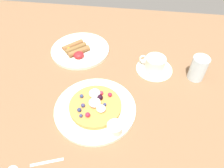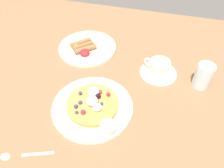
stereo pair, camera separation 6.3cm
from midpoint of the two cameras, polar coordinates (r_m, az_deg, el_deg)
The scene contains 10 objects.
ground_plane at distance 77.20cm, azimuth -0.53°, elevation -4.05°, with size 196.40×133.58×3.00cm, color brown.
pancake_plate at distance 72.28cm, azimuth -2.83°, elevation -6.33°, with size 27.55×27.55×1.24cm, color white.
pancake_with_berries at distance 70.99cm, azimuth -2.74°, elevation -5.33°, with size 17.55×17.55×3.94cm.
syrup_ramekin at distance 64.98cm, azimuth 1.73°, elevation -11.93°, with size 4.89×4.89×3.19cm.
breakfast_plate at distance 96.09cm, azimuth -4.79°, elevation 9.71°, with size 25.52×25.52×1.23cm, color white.
fried_breakfast at distance 93.87cm, azimuth -6.21°, elevation 9.83°, with size 13.52×12.58×2.58cm.
coffee_saucer at distance 86.61cm, azimuth 14.47°, elevation 2.95°, with size 14.56×14.56×0.68cm, color white.
coffee_cup at distance 84.64cm, azimuth 14.75°, elevation 4.46°, with size 10.51×7.90×5.19cm.
teaspoon at distance 68.24cm, azimuth -21.82°, elevation -17.64°, with size 14.66×6.18×0.60cm.
water_glass at distance 84.35cm, azimuth 25.47°, elevation 1.94°, with size 6.07×6.07×9.67cm, color silver.
Camera 2 is at (16.32, -46.18, 58.45)cm, focal length 33.73 mm.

